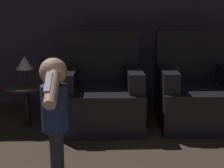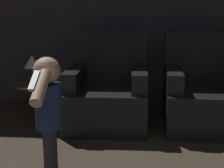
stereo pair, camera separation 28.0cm
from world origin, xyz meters
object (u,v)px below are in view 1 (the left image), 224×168
Objects in this scene: armchair_left at (102,94)px; armchair_right at (196,93)px; lamp at (25,63)px; person_toddler at (55,109)px.

armchair_left is 1.00× the size of armchair_right.
armchair_right is (1.06, -0.00, 0.00)m from armchair_left.
armchair_left reaches higher than lamp.
armchair_left is 1.13× the size of person_toddler.
lamp is (-0.81, -0.06, 0.36)m from armchair_left.
lamp is (-1.87, -0.06, 0.36)m from armchair_right.
armchair_left is at bearing 4.58° from lamp.
lamp is (-0.47, 1.11, 0.16)m from person_toddler.
lamp is at bearing -175.32° from armchair_left.
armchair_left is 1.24m from person_toddler.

